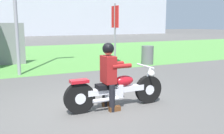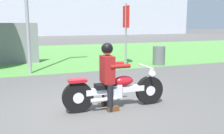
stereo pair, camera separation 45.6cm
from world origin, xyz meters
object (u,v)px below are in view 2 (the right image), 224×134
object	(u,v)px
motorcycle_lead	(116,90)
sign_banner	(126,25)
trash_can	(159,56)
rider_lead	(108,71)

from	to	relation	value
motorcycle_lead	sign_banner	bearing A→B (deg)	64.80
motorcycle_lead	sign_banner	world-z (taller)	sign_banner
motorcycle_lead	trash_can	size ratio (longest dim) A/B	2.76
rider_lead	trash_can	xyz separation A→B (m)	(4.00, 4.56, -0.41)
rider_lead	sign_banner	distance (m)	5.71
rider_lead	trash_can	size ratio (longest dim) A/B	1.72
rider_lead	motorcycle_lead	bearing A→B (deg)	-0.84
rider_lead	sign_banner	xyz separation A→B (m)	(2.62, 4.99, 0.91)
motorcycle_lead	trash_can	distance (m)	5.96
trash_can	sign_banner	xyz separation A→B (m)	(-1.38, 0.43, 1.32)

